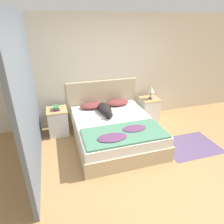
# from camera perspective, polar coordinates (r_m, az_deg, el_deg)

# --- Properties ---
(ground_plane) EXTENTS (16.00, 16.00, 0.00)m
(ground_plane) POSITION_cam_1_polar(r_m,az_deg,el_deg) (3.66, 7.48, -16.43)
(ground_plane) COLOR tan
(wall_back) EXTENTS (9.00, 0.06, 2.55)m
(wall_back) POSITION_cam_1_polar(r_m,az_deg,el_deg) (4.88, -2.01, 11.71)
(wall_back) COLOR beige
(wall_back) RESTS_ON ground_plane
(wall_side_left) EXTENTS (0.06, 3.10, 2.55)m
(wall_side_left) POSITION_cam_1_polar(r_m,az_deg,el_deg) (3.71, -22.77, 5.27)
(wall_side_left) COLOR slate
(wall_side_left) RESTS_ON ground_plane
(bed) EXTENTS (1.65, 1.98, 0.50)m
(bed) POSITION_cam_1_polar(r_m,az_deg,el_deg) (4.27, 0.78, -5.36)
(bed) COLOR #C6B28E
(bed) RESTS_ON ground_plane
(headboard) EXTENTS (1.73, 0.06, 1.07)m
(headboard) POSITION_cam_1_polar(r_m,az_deg,el_deg) (5.01, -2.74, 3.42)
(headboard) COLOR #C6B28E
(headboard) RESTS_ON ground_plane
(nightstand_left) EXTENTS (0.45, 0.47, 0.60)m
(nightstand_left) POSITION_cam_1_polar(r_m,az_deg,el_deg) (4.68, -15.14, -2.62)
(nightstand_left) COLOR white
(nightstand_left) RESTS_ON ground_plane
(nightstand_right) EXTENTS (0.45, 0.47, 0.60)m
(nightstand_right) POSITION_cam_1_polar(r_m,az_deg,el_deg) (5.19, 10.45, 0.77)
(nightstand_right) COLOR white
(nightstand_right) RESTS_ON ground_plane
(pillow_left) EXTENTS (0.57, 0.35, 0.12)m
(pillow_left) POSITION_cam_1_polar(r_m,az_deg,el_deg) (4.72, -5.65, 1.88)
(pillow_left) COLOR brown
(pillow_left) RESTS_ON bed
(pillow_right) EXTENTS (0.57, 0.35, 0.12)m
(pillow_right) POSITION_cam_1_polar(r_m,az_deg,el_deg) (4.87, 1.56, 2.75)
(pillow_right) COLOR brown
(pillow_right) RESTS_ON bed
(quilt) EXTENTS (1.51, 0.73, 0.06)m
(quilt) POSITION_cam_1_polar(r_m,az_deg,el_deg) (3.66, 3.42, -6.13)
(quilt) COLOR #4C8466
(quilt) RESTS_ON bed
(dog) EXTENTS (0.28, 0.85, 0.18)m
(dog) POSITION_cam_1_polar(r_m,az_deg,el_deg) (4.44, -1.92, 0.72)
(dog) COLOR black
(dog) RESTS_ON bed
(book_stack) EXTENTS (0.15, 0.23, 0.09)m
(book_stack) POSITION_cam_1_polar(r_m,az_deg,el_deg) (4.52, -15.62, 1.16)
(book_stack) COLOR #703D7F
(book_stack) RESTS_ON nightstand_left
(table_lamp) EXTENTS (0.19, 0.19, 0.33)m
(table_lamp) POSITION_cam_1_polar(r_m,az_deg,el_deg) (4.98, 11.06, 6.29)
(table_lamp) COLOR #2D2D33
(table_lamp) RESTS_ON nightstand_right
(rug) EXTENTS (1.14, 0.85, 0.00)m
(rug) POSITION_cam_1_polar(r_m,az_deg,el_deg) (4.53, 21.34, -8.94)
(rug) COLOR #604C75
(rug) RESTS_ON ground_plane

